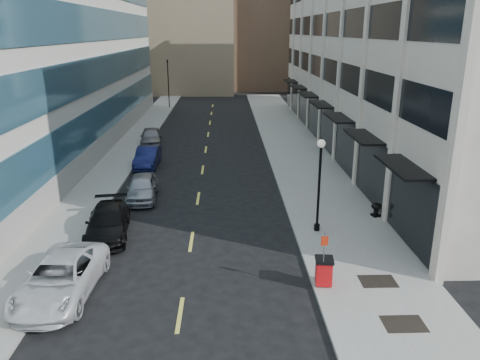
{
  "coord_description": "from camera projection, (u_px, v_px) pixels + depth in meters",
  "views": [
    {
      "loc": [
        1.67,
        -12.28,
        9.54
      ],
      "look_at": [
        2.41,
        11.22,
        2.01
      ],
      "focal_mm": 35.0,
      "sensor_mm": 36.0,
      "label": 1
    }
  ],
  "objects": [
    {
      "name": "ground",
      "position": [
        174.0,
        352.0,
        14.55
      ],
      "size": [
        160.0,
        160.0,
        0.0
      ],
      "primitive_type": "plane",
      "color": "black",
      "rests_on": "ground"
    },
    {
      "name": "car_silver_sedan",
      "position": [
        142.0,
        187.0,
        27.56
      ],
      "size": [
        1.99,
        4.31,
        1.43
      ],
      "primitive_type": "imported",
      "rotation": [
        0.0,
        0.0,
        0.07
      ],
      "color": "#9A9CA3",
      "rests_on": "ground"
    },
    {
      "name": "skyline_stone",
      "position": [
        326.0,
        28.0,
        74.87
      ],
      "size": [
        10.0,
        14.0,
        20.0
      ],
      "primitive_type": "cube",
      "color": "beige",
      "rests_on": "ground"
    },
    {
      "name": "grate_far",
      "position": [
        378.0,
        281.0,
        18.35
      ],
      "size": [
        1.4,
        1.0,
        0.01
      ],
      "primitive_type": "cube",
      "color": "black",
      "rests_on": "sidewalk_right"
    },
    {
      "name": "car_white_van",
      "position": [
        60.0,
        278.0,
        17.45
      ],
      "size": [
        2.68,
        5.41,
        1.48
      ],
      "primitive_type": "imported",
      "rotation": [
        0.0,
        0.0,
        -0.04
      ],
      "color": "silver",
      "rests_on": "ground"
    },
    {
      "name": "sidewalk_left",
      "position": [
        112.0,
        170.0,
        33.37
      ],
      "size": [
        3.0,
        80.0,
        0.15
      ],
      "primitive_type": "cube",
      "color": "gray",
      "rests_on": "ground"
    },
    {
      "name": "traffic_signal",
      "position": [
        167.0,
        63.0,
        58.33
      ],
      "size": [
        0.66,
        0.66,
        6.98
      ],
      "color": "black",
      "rests_on": "ground"
    },
    {
      "name": "car_grey_sedan",
      "position": [
        151.0,
        137.0,
        40.53
      ],
      "size": [
        2.31,
        4.62,
        1.51
      ],
      "primitive_type": "imported",
      "rotation": [
        0.0,
        0.0,
        0.12
      ],
      "color": "slate",
      "rests_on": "ground"
    },
    {
      "name": "sidewalk_right",
      "position": [
        306.0,
        168.0,
        33.79
      ],
      "size": [
        5.0,
        80.0,
        0.15
      ],
      "primitive_type": "cube",
      "color": "gray",
      "rests_on": "ground"
    },
    {
      "name": "skyline_tan_near",
      "position": [
        189.0,
        1.0,
        74.89
      ],
      "size": [
        14.0,
        18.0,
        28.0
      ],
      "primitive_type": "cube",
      "color": "#847156",
      "rests_on": "ground"
    },
    {
      "name": "lamppost",
      "position": [
        320.0,
        177.0,
        22.22
      ],
      "size": [
        0.39,
        0.39,
        4.69
      ],
      "color": "black",
      "rests_on": "sidewalk_right"
    },
    {
      "name": "car_blue_sedan",
      "position": [
        147.0,
        157.0,
        34.2
      ],
      "size": [
        1.53,
        4.31,
        1.42
      ],
      "primitive_type": "imported",
      "rotation": [
        0.0,
        0.0,
        -0.01
      ],
      "color": "#131849",
      "rests_on": "ground"
    },
    {
      "name": "building_right",
      "position": [
        412.0,
        38.0,
        38.02
      ],
      "size": [
        15.3,
        46.5,
        18.25
      ],
      "color": "beige",
      "rests_on": "ground"
    },
    {
      "name": "road_centerline",
      "position": [
        201.0,
        183.0,
        30.73
      ],
      "size": [
        0.15,
        68.2,
        0.01
      ],
      "color": "#D8CC4C",
      "rests_on": "ground"
    },
    {
      "name": "skyline_tan_far",
      "position": [
        138.0,
        22.0,
        85.02
      ],
      "size": [
        12.0,
        14.0,
        22.0
      ],
      "primitive_type": "cube",
      "color": "#847156",
      "rests_on": "ground"
    },
    {
      "name": "car_black_pickup",
      "position": [
        108.0,
        222.0,
        22.61
      ],
      "size": [
        2.56,
        4.99,
        1.38
      ],
      "primitive_type": "imported",
      "rotation": [
        0.0,
        0.0,
        0.13
      ],
      "color": "black",
      "rests_on": "ground"
    },
    {
      "name": "urn_planter",
      "position": [
        376.0,
        208.0,
        24.67
      ],
      "size": [
        0.54,
        0.54,
        0.75
      ],
      "rotation": [
        0.0,
        0.0,
        0.31
      ],
      "color": "black",
      "rests_on": "sidewalk_right"
    },
    {
      "name": "sign_post",
      "position": [
        324.0,
        252.0,
        17.43
      ],
      "size": [
        0.27,
        0.07,
        2.31
      ],
      "rotation": [
        0.0,
        0.0,
        0.1
      ],
      "color": "slate",
      "rests_on": "sidewalk_right"
    },
    {
      "name": "building_left",
      "position": [
        0.0,
        25.0,
        36.72
      ],
      "size": [
        16.14,
        46.0,
        20.0
      ],
      "color": "beige",
      "rests_on": "ground"
    },
    {
      "name": "trash_bin",
      "position": [
        324.0,
        270.0,
        17.97
      ],
      "size": [
        0.75,
        0.81,
        1.11
      ],
      "rotation": [
        0.0,
        0.0,
        -0.1
      ],
      "color": "red",
      "rests_on": "sidewalk_right"
    },
    {
      "name": "grate_mid",
      "position": [
        404.0,
        324.0,
        15.69
      ],
      "size": [
        1.4,
        1.0,
        0.01
      ],
      "primitive_type": "cube",
      "color": "black",
      "rests_on": "sidewalk_right"
    }
  ]
}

